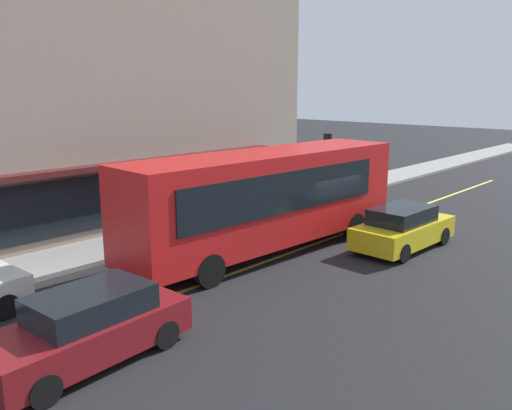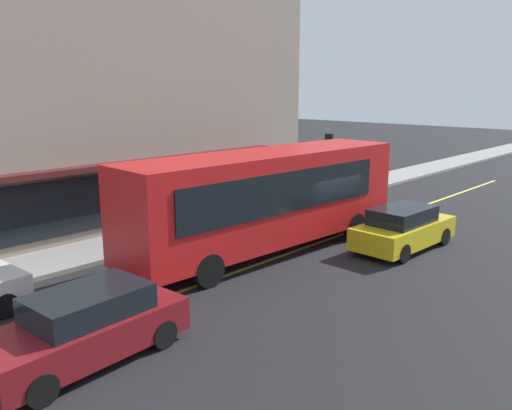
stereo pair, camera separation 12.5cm
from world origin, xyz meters
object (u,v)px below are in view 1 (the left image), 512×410
Objects in this scene: pedestrian_by_curb at (219,195)px; car_yellow at (403,228)px; car_maroon at (87,328)px; pedestrian_near_storefront at (363,171)px; traffic_light at (328,150)px; bus at (268,196)px.

car_yellow is at bearing -74.90° from pedestrian_by_curb.
pedestrian_near_storefront is at bearing 15.86° from car_maroon.
pedestrian_by_curb is at bearing 105.10° from car_yellow.
car_yellow is (-5.17, -6.92, -1.79)m from traffic_light.
pedestrian_near_storefront is (10.27, -0.65, -0.13)m from pedestrian_by_curb.
pedestrian_by_curb is at bearing 69.37° from bus.
pedestrian_near_storefront is at bearing 16.45° from bus.
traffic_light is 1.79× the size of pedestrian_by_curb.
pedestrian_near_storefront is (3.11, -0.19, -1.43)m from traffic_light.
bus is 3.51× the size of traffic_light.
pedestrian_near_storefront reaches higher than car_yellow.
bus reaches higher than traffic_light.
car_yellow is at bearing -42.34° from bus.
car_maroon is at bearing -164.14° from pedestrian_near_storefront.
car_maroon is at bearing 174.83° from car_yellow.
traffic_light reaches higher than pedestrian_near_storefront.
bus is at bearing -157.09° from traffic_light.
bus is 8.51m from car_maroon.
pedestrian_by_curb reaches higher than car_maroon.
pedestrian_by_curb reaches higher than pedestrian_near_storefront.
pedestrian_by_curb is at bearing 33.10° from car_maroon.
car_yellow is at bearing -126.76° from traffic_light.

